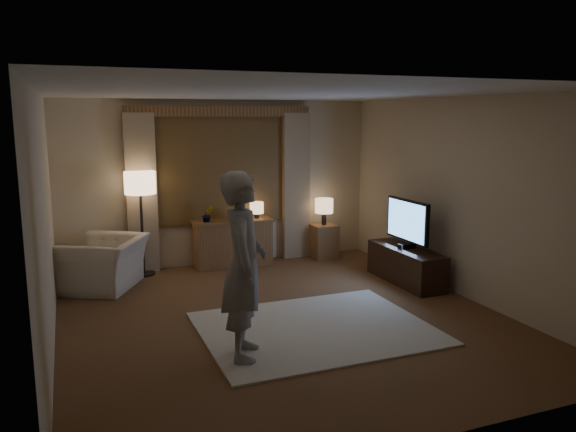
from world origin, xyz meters
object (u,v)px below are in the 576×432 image
sideboard (233,244)px  armchair (105,263)px  side_table (324,241)px  tv_stand (406,265)px  person (244,266)px

sideboard → armchair: bearing=-165.9°
sideboard → side_table: (1.56, -0.05, -0.07)m
side_table → tv_stand: bearing=-74.6°
sideboard → side_table: sideboard is taller
side_table → tv_stand: 1.80m
sideboard → tv_stand: (2.04, -1.79, -0.10)m
tv_stand → person: 3.37m
sideboard → person: person is taller
side_table → person: person is taller
armchair → side_table: (3.53, 0.44, -0.07)m
tv_stand → person: person is taller
armchair → person: 3.14m
armchair → person: (1.11, -2.87, 0.58)m
armchair → side_table: bearing=124.9°
side_table → tv_stand: size_ratio=0.40×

